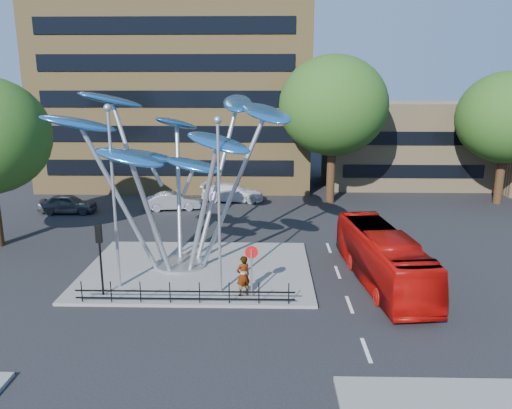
{
  "coord_description": "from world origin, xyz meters",
  "views": [
    {
      "loc": [
        2.71,
        -19.14,
        9.89
      ],
      "look_at": [
        2.17,
        4.0,
        4.2
      ],
      "focal_mm": 35.0,
      "sensor_mm": 36.0,
      "label": 1
    }
  ],
  "objects_px": {
    "traffic_light_island": "(100,245)",
    "parked_car_right": "(233,192)",
    "no_entry_sign_island": "(252,262)",
    "parked_car_mid": "(173,201)",
    "tree_far": "(507,118)",
    "street_lamp_right": "(219,191)",
    "tree_right": "(333,106)",
    "red_bus": "(383,257)",
    "parked_car_left": "(68,204)",
    "street_lamp_left": "(113,182)",
    "pedestrian": "(243,276)",
    "leaf_sculpture": "(176,142)"
  },
  "relations": [
    {
      "from": "tree_far",
      "to": "red_bus",
      "type": "relative_size",
      "value": 1.1
    },
    {
      "from": "no_entry_sign_island",
      "to": "parked_car_left",
      "type": "distance_m",
      "value": 21.41
    },
    {
      "from": "traffic_light_island",
      "to": "parked_car_left",
      "type": "bearing_deg",
      "value": 116.56
    },
    {
      "from": "leaf_sculpture",
      "to": "red_bus",
      "type": "height_order",
      "value": "leaf_sculpture"
    },
    {
      "from": "street_lamp_right",
      "to": "parked_car_mid",
      "type": "relative_size",
      "value": 1.95
    },
    {
      "from": "tree_right",
      "to": "pedestrian",
      "type": "distance_m",
      "value": 21.58
    },
    {
      "from": "street_lamp_left",
      "to": "parked_car_mid",
      "type": "height_order",
      "value": "street_lamp_left"
    },
    {
      "from": "tree_far",
      "to": "pedestrian",
      "type": "height_order",
      "value": "tree_far"
    },
    {
      "from": "red_bus",
      "to": "parked_car_left",
      "type": "distance_m",
      "value": 25.14
    },
    {
      "from": "tree_far",
      "to": "parked_car_left",
      "type": "bearing_deg",
      "value": -173.43
    },
    {
      "from": "traffic_light_island",
      "to": "tree_far",
      "type": "bearing_deg",
      "value": 35.84
    },
    {
      "from": "tree_far",
      "to": "parked_car_mid",
      "type": "xyz_separation_m",
      "value": [
        -26.76,
        -2.76,
        -6.4
      ]
    },
    {
      "from": "tree_right",
      "to": "leaf_sculpture",
      "type": "relative_size",
      "value": 0.95
    },
    {
      "from": "traffic_light_island",
      "to": "red_bus",
      "type": "height_order",
      "value": "traffic_light_island"
    },
    {
      "from": "street_lamp_left",
      "to": "no_entry_sign_island",
      "type": "distance_m",
      "value": 7.47
    },
    {
      "from": "leaf_sculpture",
      "to": "parked_car_mid",
      "type": "relative_size",
      "value": 2.98
    },
    {
      "from": "red_bus",
      "to": "pedestrian",
      "type": "height_order",
      "value": "red_bus"
    },
    {
      "from": "street_lamp_right",
      "to": "parked_car_left",
      "type": "xyz_separation_m",
      "value": [
        -13.25,
        15.0,
        -4.36
      ]
    },
    {
      "from": "pedestrian",
      "to": "parked_car_right",
      "type": "bearing_deg",
      "value": -116.18
    },
    {
      "from": "tree_right",
      "to": "leaf_sculpture",
      "type": "bearing_deg",
      "value": -123.31
    },
    {
      "from": "leaf_sculpture",
      "to": "traffic_light_island",
      "type": "relative_size",
      "value": 3.71
    },
    {
      "from": "parked_car_mid",
      "to": "pedestrian",
      "type": "bearing_deg",
      "value": -168.54
    },
    {
      "from": "traffic_light_island",
      "to": "leaf_sculpture",
      "type": "bearing_deg",
      "value": 54.96
    },
    {
      "from": "tree_right",
      "to": "pedestrian",
      "type": "bearing_deg",
      "value": -108.22
    },
    {
      "from": "traffic_light_island",
      "to": "parked_car_right",
      "type": "bearing_deg",
      "value": 76.54
    },
    {
      "from": "no_entry_sign_island",
      "to": "pedestrian",
      "type": "xyz_separation_m",
      "value": [
        -0.39,
        0.06,
        -0.69
      ]
    },
    {
      "from": "street_lamp_left",
      "to": "parked_car_mid",
      "type": "xyz_separation_m",
      "value": [
        -0.26,
        15.74,
        -4.65
      ]
    },
    {
      "from": "tree_right",
      "to": "street_lamp_left",
      "type": "xyz_separation_m",
      "value": [
        -12.5,
        -18.5,
        -2.68
      ]
    },
    {
      "from": "parked_car_left",
      "to": "parked_car_right",
      "type": "xyz_separation_m",
      "value": [
        12.49,
        4.32,
        0.03
      ]
    },
    {
      "from": "tree_right",
      "to": "pedestrian",
      "type": "height_order",
      "value": "tree_right"
    },
    {
      "from": "tree_far",
      "to": "parked_car_right",
      "type": "height_order",
      "value": "tree_far"
    },
    {
      "from": "leaf_sculpture",
      "to": "parked_car_mid",
      "type": "bearing_deg",
      "value": 102.08
    },
    {
      "from": "parked_car_mid",
      "to": "parked_car_right",
      "type": "bearing_deg",
      "value": -65.03
    },
    {
      "from": "traffic_light_island",
      "to": "no_entry_sign_island",
      "type": "height_order",
      "value": "traffic_light_island"
    },
    {
      "from": "tree_right",
      "to": "traffic_light_island",
      "type": "bearing_deg",
      "value": -123.69
    },
    {
      "from": "parked_car_mid",
      "to": "no_entry_sign_island",
      "type": "bearing_deg",
      "value": -167.44
    },
    {
      "from": "red_bus",
      "to": "pedestrian",
      "type": "distance_m",
      "value": 7.18
    },
    {
      "from": "street_lamp_right",
      "to": "pedestrian",
      "type": "height_order",
      "value": "street_lamp_right"
    },
    {
      "from": "street_lamp_left",
      "to": "parked_car_left",
      "type": "height_order",
      "value": "street_lamp_left"
    },
    {
      "from": "red_bus",
      "to": "parked_car_mid",
      "type": "distance_m",
      "value": 19.78
    },
    {
      "from": "tree_right",
      "to": "street_lamp_right",
      "type": "height_order",
      "value": "tree_right"
    },
    {
      "from": "leaf_sculpture",
      "to": "parked_car_right",
      "type": "relative_size",
      "value": 2.41
    },
    {
      "from": "no_entry_sign_island",
      "to": "parked_car_mid",
      "type": "distance_m",
      "value": 18.07
    },
    {
      "from": "tree_right",
      "to": "street_lamp_left",
      "type": "height_order",
      "value": "tree_right"
    },
    {
      "from": "leaf_sculpture",
      "to": "street_lamp_left",
      "type": "xyz_separation_m",
      "value": [
        -2.43,
        -3.18,
        -1.52
      ]
    },
    {
      "from": "tree_far",
      "to": "no_entry_sign_island",
      "type": "xyz_separation_m",
      "value": [
        -20.0,
        -19.48,
        -5.29
      ]
    },
    {
      "from": "tree_far",
      "to": "street_lamp_left",
      "type": "distance_m",
      "value": 32.37
    },
    {
      "from": "street_lamp_left",
      "to": "pedestrian",
      "type": "distance_m",
      "value": 7.49
    },
    {
      "from": "tree_far",
      "to": "street_lamp_right",
      "type": "height_order",
      "value": "tree_far"
    },
    {
      "from": "tree_right",
      "to": "tree_far",
      "type": "bearing_deg",
      "value": 0.0
    }
  ]
}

